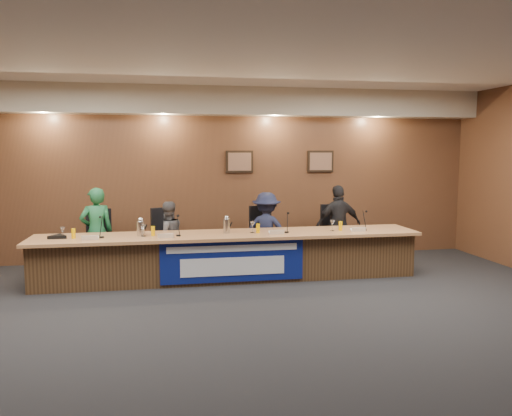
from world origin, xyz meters
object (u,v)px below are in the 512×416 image
at_px(office_chair_a, 98,245).
at_px(speakerphone, 58,237).
at_px(dais_body, 229,257).
at_px(office_chair_b, 168,243).
at_px(office_chair_d, 336,238).
at_px(banner, 233,261).
at_px(panelist_d, 338,225).
at_px(office_chair_c, 265,240).
at_px(carafe_mid, 227,226).
at_px(panelist_c, 266,230).
at_px(panelist_b, 168,237).
at_px(carafe_left, 141,229).
at_px(panelist_a, 97,232).

distance_m(office_chair_a, speakerphone, 0.94).
distance_m(dais_body, office_chair_b, 1.22).
bearing_deg(office_chair_d, office_chair_b, 170.98).
height_order(banner, panelist_d, panelist_d).
height_order(dais_body, panelist_d, panelist_d).
distance_m(office_chair_c, carafe_mid, 1.15).
distance_m(banner, panelist_c, 1.31).
relative_size(banner, office_chair_b, 4.58).
height_order(office_chair_c, carafe_mid, carafe_mid).
bearing_deg(office_chair_b, carafe_mid, -60.47).
distance_m(panelist_d, carafe_mid, 2.21).
xyz_separation_m(panelist_b, carafe_left, (-0.41, -0.66, 0.26)).
height_order(panelist_b, panelist_c, panelist_c).
height_order(panelist_b, speakerphone, panelist_b).
bearing_deg(office_chair_d, carafe_mid, -169.40).
distance_m(panelist_b, panelist_d, 3.03).
bearing_deg(banner, panelist_a, 153.90).
bearing_deg(office_chair_c, panelist_a, 168.92).
relative_size(office_chair_b, office_chair_c, 1.00).
relative_size(dais_body, office_chair_d, 12.50).
bearing_deg(panelist_a, office_chair_d, 163.77).
xyz_separation_m(dais_body, office_chair_d, (2.06, 0.73, 0.13)).
bearing_deg(panelist_c, office_chair_d, -157.55).
bearing_deg(carafe_mid, panelist_b, 144.91).
relative_size(panelist_a, carafe_mid, 6.36).
xyz_separation_m(office_chair_c, speakerphone, (-3.33, -0.76, 0.30)).
height_order(banner, panelist_b, panelist_b).
relative_size(office_chair_a, carafe_left, 2.14).
xyz_separation_m(panelist_d, office_chair_c, (-1.32, 0.10, -0.24)).
distance_m(banner, office_chair_d, 2.36).
height_order(panelist_a, carafe_mid, panelist_a).
height_order(office_chair_b, carafe_left, carafe_left).
distance_m(panelist_c, office_chair_b, 1.72).
bearing_deg(office_chair_d, speakerphone, -179.69).
bearing_deg(panelist_d, carafe_mid, 13.19).
bearing_deg(banner, carafe_left, 164.45).
bearing_deg(panelist_a, carafe_mid, 145.04).
distance_m(panelist_c, office_chair_c, 0.21).
bearing_deg(office_chair_c, office_chair_b, 166.92).
distance_m(dais_body, office_chair_c, 1.04).
xyz_separation_m(dais_body, panelist_a, (-2.13, 0.63, 0.38)).
bearing_deg(carafe_left, panelist_b, 58.14).
bearing_deg(office_chair_b, speakerphone, -176.21).
bearing_deg(dais_body, speakerphone, -179.18).
bearing_deg(speakerphone, office_chair_a, 58.56).
xyz_separation_m(panelist_a, panelist_d, (4.18, 0.00, -0.01)).
xyz_separation_m(panelist_b, speakerphone, (-1.62, -0.66, 0.17)).
height_order(office_chair_c, speakerphone, speakerphone).
height_order(panelist_c, panelist_d, panelist_d).
bearing_deg(panelist_b, panelist_c, 158.89).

